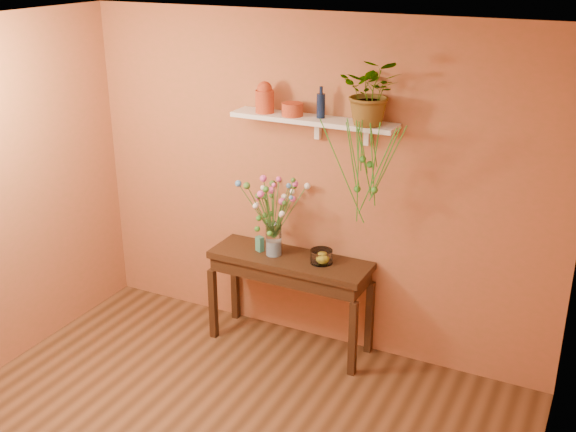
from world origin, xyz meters
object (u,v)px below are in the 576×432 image
at_px(sideboard, 290,270).
at_px(spider_plant, 372,92).
at_px(blue_bottle, 321,105).
at_px(glass_vase, 274,242).
at_px(glass_bowl, 321,257).
at_px(bouquet, 272,199).
at_px(terracotta_jug, 265,98).

bearing_deg(sideboard, spider_plant, 7.22).
height_order(sideboard, blue_bottle, blue_bottle).
distance_m(spider_plant, glass_vase, 1.47).
xyz_separation_m(sideboard, glass_bowl, (0.27, 0.02, 0.17)).
relative_size(sideboard, blue_bottle, 5.61).
relative_size(bouquet, glass_bowl, 3.08).
distance_m(blue_bottle, glass_bowl, 1.19).
bearing_deg(sideboard, blue_bottle, 31.95).
xyz_separation_m(sideboard, terracotta_jug, (-0.26, 0.09, 1.37)).
distance_m(sideboard, glass_vase, 0.27).
bearing_deg(terracotta_jug, glass_bowl, -7.46).
bearing_deg(terracotta_jug, blue_bottle, 4.34).
bearing_deg(terracotta_jug, bouquet, -41.04).
bearing_deg(terracotta_jug, sideboard, -18.59).
bearing_deg(glass_bowl, glass_vase, -175.63).
xyz_separation_m(terracotta_jug, glass_bowl, (0.53, -0.07, -1.20)).
distance_m(blue_bottle, bouquet, 0.84).
bearing_deg(blue_bottle, glass_vase, -158.08).
height_order(blue_bottle, glass_vase, blue_bottle).
height_order(blue_bottle, bouquet, blue_bottle).
xyz_separation_m(sideboard, spider_plant, (0.61, 0.08, 1.49)).
height_order(spider_plant, glass_vase, spider_plant).
bearing_deg(terracotta_jug, spider_plant, -0.70).
height_order(terracotta_jug, bouquet, terracotta_jug).
height_order(sideboard, bouquet, bouquet).
distance_m(terracotta_jug, glass_bowl, 1.31).
bearing_deg(bouquet, glass_vase, -24.90).
bearing_deg(glass_vase, terracotta_jug, 140.17).
distance_m(bouquet, glass_bowl, 0.60).
relative_size(blue_bottle, glass_bowl, 1.33).
relative_size(terracotta_jug, glass_vase, 0.91).
xyz_separation_m(spider_plant, bouquet, (-0.76, -0.08, -0.90)).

